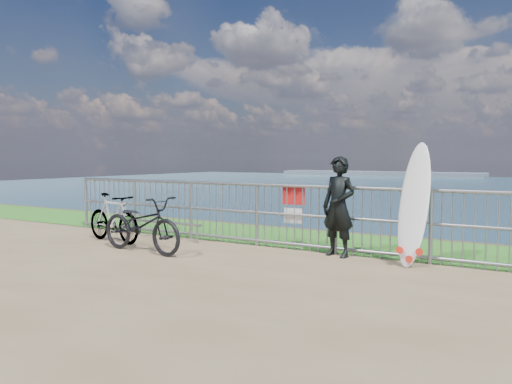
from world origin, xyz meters
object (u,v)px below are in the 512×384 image
Objects in this scene: bicycle_near at (142,224)px; bicycle_far at (113,218)px; surfboard at (414,209)px; surfer at (339,207)px.

bicycle_far is (-1.16, 0.46, -0.01)m from bicycle_near.
surfboard is 4.34m from bicycle_near.
bicycle_far is at bearing -171.48° from surfboard.
surfboard is at bearing 8.72° from surfer.
bicycle_far is (-4.10, -0.91, -0.34)m from surfer.
surfboard is (1.20, -0.12, 0.04)m from surfer.
surfboard reaches higher than surfer.
surfer reaches higher than bicycle_near.
surfer is 4.21m from bicycle_far.
surfer is at bearing -60.06° from bicycle_near.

